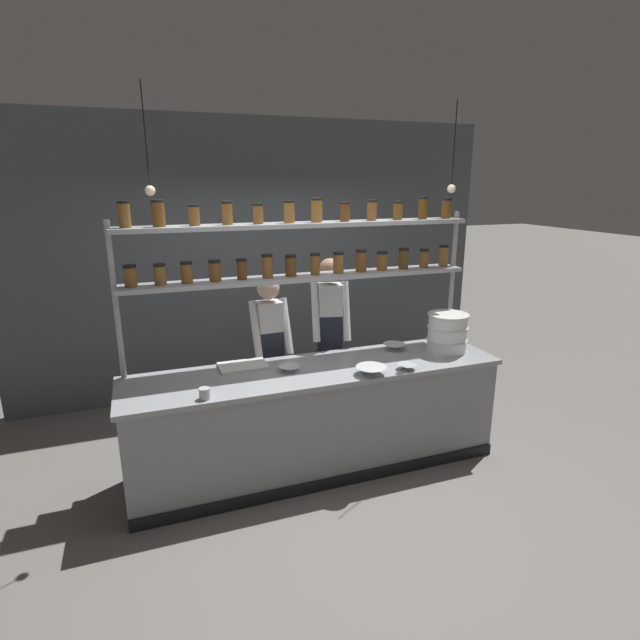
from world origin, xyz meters
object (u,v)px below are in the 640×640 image
(spice_shelf_unit, at_px, (303,255))
(chef_center, at_px, (330,334))
(chef_left, at_px, (270,350))
(serving_cup_front, at_px, (205,394))
(prep_bowl_center_back, at_px, (371,371))
(prep_bowl_near_right, at_px, (407,367))
(prep_bowl_near_left, at_px, (394,347))
(container_stack, at_px, (447,332))
(prep_bowl_center_front, at_px, (289,369))
(cutting_board, at_px, (243,366))

(spice_shelf_unit, distance_m, chef_center, 0.92)
(spice_shelf_unit, distance_m, chef_left, 0.97)
(serving_cup_front, bearing_deg, prep_bowl_center_back, 0.42)
(prep_bowl_near_right, bearing_deg, serving_cup_front, -179.52)
(prep_bowl_near_left, bearing_deg, serving_cup_front, -164.59)
(container_stack, relative_size, serving_cup_front, 4.39)
(container_stack, height_order, prep_bowl_center_front, container_stack)
(cutting_board, xyz_separation_m, prep_bowl_center_front, (0.34, -0.22, 0.01))
(spice_shelf_unit, xyz_separation_m, cutting_board, (-0.57, -0.10, -0.89))
(serving_cup_front, bearing_deg, container_stack, 7.67)
(cutting_board, height_order, prep_bowl_near_left, prep_bowl_near_left)
(prep_bowl_center_front, xyz_separation_m, prep_bowl_center_back, (0.60, -0.30, 0.01))
(prep_bowl_center_front, bearing_deg, spice_shelf_unit, 53.98)
(prep_bowl_center_front, bearing_deg, prep_bowl_near_right, -17.48)
(chef_left, relative_size, prep_bowl_center_front, 9.17)
(spice_shelf_unit, xyz_separation_m, chef_center, (0.35, 0.25, -0.81))
(chef_center, distance_m, serving_cup_front, 1.58)
(chef_left, distance_m, prep_bowl_near_right, 1.28)
(prep_bowl_near_left, xyz_separation_m, prep_bowl_near_right, (-0.14, -0.48, -0.01))
(prep_bowl_center_front, relative_size, prep_bowl_near_right, 1.08)
(cutting_board, relative_size, prep_bowl_center_back, 1.59)
(container_stack, bearing_deg, prep_bowl_near_left, 155.63)
(chef_center, relative_size, prep_bowl_near_left, 8.41)
(chef_center, distance_m, container_stack, 1.10)
(chef_left, distance_m, prep_bowl_center_front, 0.58)
(container_stack, height_order, prep_bowl_near_left, container_stack)
(serving_cup_front, bearing_deg, prep_bowl_center_front, 22.98)
(cutting_board, bearing_deg, prep_bowl_center_front, -33.59)
(spice_shelf_unit, height_order, serving_cup_front, spice_shelf_unit)
(cutting_board, relative_size, prep_bowl_near_left, 1.93)
(chef_left, bearing_deg, cutting_board, -135.85)
(spice_shelf_unit, bearing_deg, chef_center, 35.87)
(spice_shelf_unit, bearing_deg, serving_cup_front, -146.71)
(container_stack, distance_m, prep_bowl_near_right, 0.66)
(prep_bowl_near_left, relative_size, prep_bowl_center_front, 1.19)
(spice_shelf_unit, height_order, prep_bowl_near_left, spice_shelf_unit)
(chef_left, distance_m, cutting_board, 0.48)
(prep_bowl_near_left, height_order, serving_cup_front, serving_cup_front)
(prep_bowl_near_left, distance_m, prep_bowl_center_back, 0.68)
(cutting_board, bearing_deg, spice_shelf_unit, 9.77)
(prep_bowl_near_left, bearing_deg, container_stack, -24.37)
(spice_shelf_unit, distance_m, prep_bowl_near_right, 1.28)
(spice_shelf_unit, bearing_deg, prep_bowl_near_left, -9.02)
(chef_left, height_order, serving_cup_front, chef_left)
(chef_left, bearing_deg, prep_bowl_center_front, -91.78)
(prep_bowl_near_left, height_order, prep_bowl_center_back, prep_bowl_center_back)
(chef_left, bearing_deg, chef_center, -2.88)
(spice_shelf_unit, relative_size, serving_cup_front, 36.52)
(cutting_board, distance_m, prep_bowl_center_front, 0.41)
(cutting_board, height_order, prep_bowl_center_back, prep_bowl_center_back)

